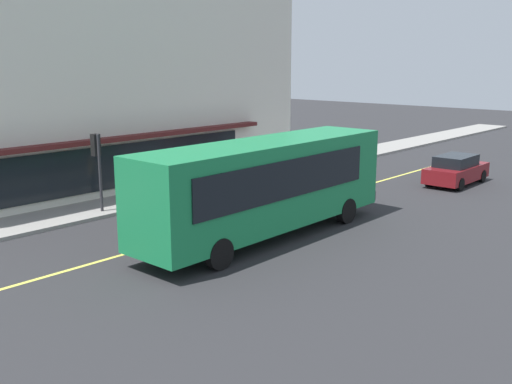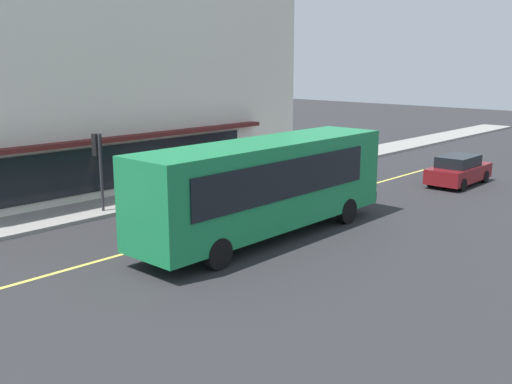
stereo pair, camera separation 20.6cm
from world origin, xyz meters
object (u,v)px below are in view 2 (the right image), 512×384
bus (267,183)px  pedestrian_at_corner (134,178)px  car_maroon (459,170)px  traffic_light (98,154)px

bus → pedestrian_at_corner: bearing=92.5°
pedestrian_at_corner → car_maroon: bearing=-31.8°
traffic_light → pedestrian_at_corner: traffic_light is taller
traffic_light → pedestrian_at_corner: size_ratio=1.82×
bus → traffic_light: (-2.23, 7.31, 0.55)m
pedestrian_at_corner → traffic_light: bearing=-172.5°
bus → traffic_light: bearing=106.9°
bus → car_maroon: bearing=-4.6°
bus → car_maroon: (13.60, -1.09, -1.24)m
bus → pedestrian_at_corner: size_ratio=6.36×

